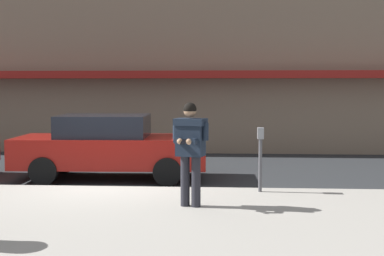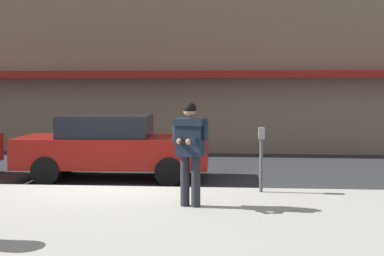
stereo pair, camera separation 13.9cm
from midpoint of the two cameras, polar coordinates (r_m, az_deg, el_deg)
ground_plane at (r=11.59m, az=-9.09°, el=-6.63°), size 80.00×80.00×0.00m
sidewalk at (r=8.65m, az=-6.75°, el=-9.94°), size 32.00×5.30×0.14m
curb_paint_line at (r=11.46m, az=-4.12°, el=-6.69°), size 28.00×0.12×0.01m
storefront_facade at (r=19.88m, az=-0.84°, el=13.20°), size 28.00×4.70×10.50m
parked_sedan_mid at (r=12.93m, az=-9.04°, el=-1.93°), size 4.56×2.05×1.54m
man_texting_on_phone at (r=9.18m, az=-0.62°, el=-1.59°), size 0.63×0.64×1.81m
parking_meter at (r=10.59m, az=6.93°, el=-2.34°), size 0.12×0.18×1.27m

